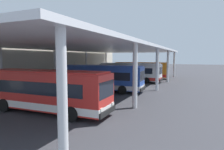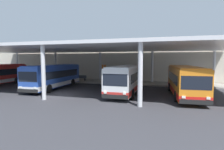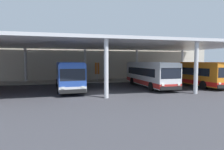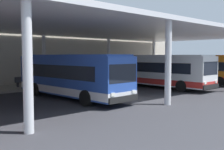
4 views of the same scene
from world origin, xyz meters
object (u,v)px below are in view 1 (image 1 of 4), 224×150
Objects in this scene: bus_far_bay at (141,70)px; bench_waiting at (51,82)px; bus_nearest_bay at (45,90)px; bus_second_bay at (101,78)px; bus_middle_bay at (130,72)px; banner_sign at (75,71)px.

bench_waiting is at bearing 152.16° from bus_far_bay.
bus_second_bay is at bearing 1.87° from bus_nearest_bay.
bus_nearest_bay is 1.00× the size of bus_middle_bay.
bus_nearest_bay and bus_far_bay have the same top height.
bus_nearest_bay reaches higher than bench_waiting.
bus_nearest_bay is at bearing -153.02° from banner_sign.
bench_waiting is 0.56× the size of banner_sign.
bus_second_bay is at bearing -90.75° from bench_waiting.
bus_far_bay is (6.32, -0.18, 0.00)m from bus_middle_bay.
bus_far_bay is at bearing -0.50° from bus_nearest_bay.
bench_waiting is (10.12, 8.34, -0.99)m from bus_nearest_bay.
bus_middle_bay is at bearing -40.26° from bench_waiting.
banner_sign is (-11.69, 7.69, 0.32)m from bus_far_bay.
bus_nearest_bay is 26.35m from bus_far_bay.
bus_nearest_bay is at bearing 179.50° from bus_far_bay.
banner_sign is at bearing -10.93° from bench_waiting.
banner_sign is (14.66, 7.46, 0.32)m from bus_nearest_bay.
bus_nearest_bay and bus_second_bay have the same top height.
bench_waiting is (-9.91, 8.39, -0.99)m from bus_middle_bay.
bus_second_bay is 8.52m from banner_sign.
bus_second_bay reaches higher than bench_waiting.
bus_nearest_bay is 20.03m from bus_middle_bay.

